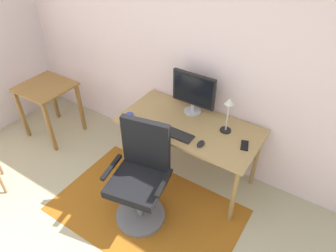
{
  "coord_description": "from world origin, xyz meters",
  "views": [
    {
      "loc": [
        1.19,
        -0.42,
        2.61
      ],
      "look_at": [
        -0.07,
        1.53,
        0.84
      ],
      "focal_mm": 33.01,
      "sensor_mm": 36.0,
      "label": 1
    }
  ],
  "objects_px": {
    "keyboard": "(172,132)",
    "cell_phone": "(245,145)",
    "desk": "(189,130)",
    "coffee_cup": "(130,118)",
    "monitor": "(194,91)",
    "computer_mouse": "(201,144)",
    "office_chair": "(141,181)",
    "desk_lamp": "(228,110)",
    "side_table": "(47,95)"
  },
  "relations": [
    {
      "from": "keyboard",
      "to": "cell_phone",
      "type": "xyz_separation_m",
      "value": [
        0.66,
        0.21,
        -0.0
      ]
    },
    {
      "from": "desk",
      "to": "coffee_cup",
      "type": "xyz_separation_m",
      "value": [
        -0.54,
        -0.28,
        0.12
      ]
    },
    {
      "from": "monitor",
      "to": "cell_phone",
      "type": "height_order",
      "value": "monitor"
    },
    {
      "from": "computer_mouse",
      "to": "coffee_cup",
      "type": "bearing_deg",
      "value": -175.39
    },
    {
      "from": "monitor",
      "to": "office_chair",
      "type": "xyz_separation_m",
      "value": [
        -0.03,
        -0.9,
        -0.52
      ]
    },
    {
      "from": "monitor",
      "to": "desk_lamp",
      "type": "relative_size",
      "value": 1.26
    },
    {
      "from": "cell_phone",
      "to": "desk_lamp",
      "type": "bearing_deg",
      "value": 137.73
    },
    {
      "from": "office_chair",
      "to": "keyboard",
      "type": "bearing_deg",
      "value": 73.07
    },
    {
      "from": "keyboard",
      "to": "cell_phone",
      "type": "relative_size",
      "value": 3.07
    },
    {
      "from": "desk",
      "to": "office_chair",
      "type": "bearing_deg",
      "value": -99.72
    },
    {
      "from": "keyboard",
      "to": "cell_phone",
      "type": "bearing_deg",
      "value": 17.32
    },
    {
      "from": "monitor",
      "to": "side_table",
      "type": "bearing_deg",
      "value": -164.97
    },
    {
      "from": "desk_lamp",
      "to": "office_chair",
      "type": "bearing_deg",
      "value": -120.41
    },
    {
      "from": "desk",
      "to": "monitor",
      "type": "xyz_separation_m",
      "value": [
        -0.09,
        0.21,
        0.32
      ]
    },
    {
      "from": "desk",
      "to": "keyboard",
      "type": "bearing_deg",
      "value": -108.87
    },
    {
      "from": "desk_lamp",
      "to": "coffee_cup",
      "type": "bearing_deg",
      "value": -156.5
    },
    {
      "from": "computer_mouse",
      "to": "coffee_cup",
      "type": "distance_m",
      "value": 0.78
    },
    {
      "from": "computer_mouse",
      "to": "desk_lamp",
      "type": "height_order",
      "value": "desk_lamp"
    },
    {
      "from": "cell_phone",
      "to": "office_chair",
      "type": "height_order",
      "value": "office_chair"
    },
    {
      "from": "cell_phone",
      "to": "coffee_cup",
      "type": "bearing_deg",
      "value": 175.74
    },
    {
      "from": "computer_mouse",
      "to": "keyboard",
      "type": "bearing_deg",
      "value": 178.78
    },
    {
      "from": "side_table",
      "to": "coffee_cup",
      "type": "bearing_deg",
      "value": -0.73
    },
    {
      "from": "computer_mouse",
      "to": "side_table",
      "type": "height_order",
      "value": "computer_mouse"
    },
    {
      "from": "cell_phone",
      "to": "desk",
      "type": "bearing_deg",
      "value": 161.21
    },
    {
      "from": "keyboard",
      "to": "office_chair",
      "type": "xyz_separation_m",
      "value": [
        -0.04,
        -0.47,
        -0.28
      ]
    },
    {
      "from": "keyboard",
      "to": "office_chair",
      "type": "distance_m",
      "value": 0.55
    },
    {
      "from": "desk",
      "to": "keyboard",
      "type": "distance_m",
      "value": 0.24
    },
    {
      "from": "desk",
      "to": "side_table",
      "type": "xyz_separation_m",
      "value": [
        -1.88,
        -0.27,
        -0.08
      ]
    },
    {
      "from": "computer_mouse",
      "to": "desk_lamp",
      "type": "relative_size",
      "value": 0.28
    },
    {
      "from": "coffee_cup",
      "to": "desk_lamp",
      "type": "distance_m",
      "value": 0.98
    },
    {
      "from": "coffee_cup",
      "to": "side_table",
      "type": "bearing_deg",
      "value": 179.27
    },
    {
      "from": "side_table",
      "to": "monitor",
      "type": "bearing_deg",
      "value": 15.03
    },
    {
      "from": "desk_lamp",
      "to": "office_chair",
      "type": "relative_size",
      "value": 0.35
    },
    {
      "from": "desk",
      "to": "monitor",
      "type": "bearing_deg",
      "value": 112.87
    },
    {
      "from": "monitor",
      "to": "office_chair",
      "type": "bearing_deg",
      "value": -91.75
    },
    {
      "from": "monitor",
      "to": "cell_phone",
      "type": "bearing_deg",
      "value": -18.15
    },
    {
      "from": "computer_mouse",
      "to": "desk",
      "type": "bearing_deg",
      "value": 137.58
    },
    {
      "from": "cell_phone",
      "to": "desk_lamp",
      "type": "height_order",
      "value": "desk_lamp"
    },
    {
      "from": "cell_phone",
      "to": "computer_mouse",
      "type": "bearing_deg",
      "value": -166.39
    },
    {
      "from": "desk_lamp",
      "to": "office_chair",
      "type": "height_order",
      "value": "desk_lamp"
    },
    {
      "from": "desk",
      "to": "side_table",
      "type": "height_order",
      "value": "desk"
    },
    {
      "from": "desk",
      "to": "coffee_cup",
      "type": "relative_size",
      "value": 16.08
    },
    {
      "from": "desk",
      "to": "computer_mouse",
      "type": "bearing_deg",
      "value": -42.42
    },
    {
      "from": "side_table",
      "to": "cell_phone",
      "type": "bearing_deg",
      "value": 5.98
    },
    {
      "from": "cell_phone",
      "to": "office_chair",
      "type": "bearing_deg",
      "value": -154.07
    },
    {
      "from": "cell_phone",
      "to": "office_chair",
      "type": "xyz_separation_m",
      "value": [
        -0.7,
        -0.68,
        -0.28
      ]
    },
    {
      "from": "coffee_cup",
      "to": "cell_phone",
      "type": "distance_m",
      "value": 1.16
    },
    {
      "from": "monitor",
      "to": "cell_phone",
      "type": "relative_size",
      "value": 3.38
    },
    {
      "from": "keyboard",
      "to": "desk_lamp",
      "type": "xyz_separation_m",
      "value": [
        0.42,
        0.31,
        0.24
      ]
    },
    {
      "from": "computer_mouse",
      "to": "coffee_cup",
      "type": "xyz_separation_m",
      "value": [
        -0.78,
        -0.06,
        0.03
      ]
    }
  ]
}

